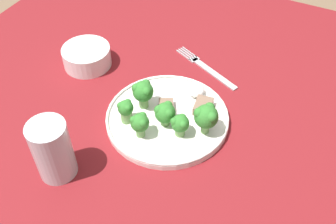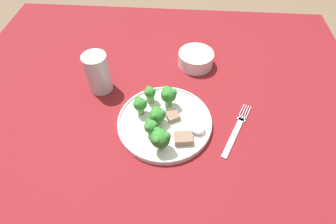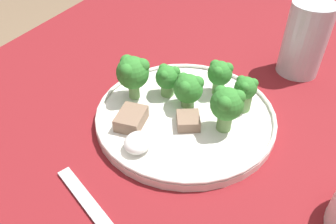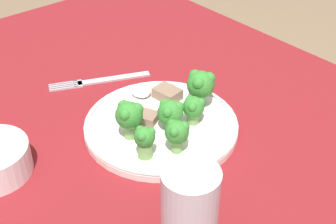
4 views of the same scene
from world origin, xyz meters
TOP-DOWN VIEW (x-y plane):
  - table at (0.00, 0.00)m, footprint 1.28×1.04m
  - dinner_plate at (0.03, -0.10)m, footprint 0.26×0.26m
  - drinking_glass at (-0.18, 0.03)m, footprint 0.07×0.07m
  - broccoli_floret_near_rim_left at (-0.00, -0.14)m, footprint 0.04×0.04m
  - broccoli_floret_center_left at (0.03, -0.19)m, footprint 0.05×0.05m
  - broccoli_floret_back_left at (-0.04, -0.07)m, footprint 0.04×0.04m
  - broccoli_floret_front_left at (-0.02, -0.03)m, footprint 0.03×0.03m
  - broccoli_floret_center_back at (0.04, -0.04)m, footprint 0.05×0.04m
  - broccoli_floret_mid_cluster at (0.01, -0.10)m, footprint 0.04×0.04m
  - meat_slice_front_slice at (0.09, -0.16)m, footprint 0.05×0.04m
  - meat_slice_middle_slice at (0.05, -0.09)m, footprint 0.04×0.04m
  - sauce_dollop at (0.12, -0.13)m, footprint 0.04×0.03m

SIDE VIEW (x-z plane):
  - table at x=0.00m, z-range 0.27..0.98m
  - dinner_plate at x=0.03m, z-range 0.71..0.73m
  - meat_slice_middle_slice at x=0.05m, z-range 0.72..0.74m
  - meat_slice_front_slice at x=0.09m, z-range 0.72..0.74m
  - sauce_dollop at x=0.12m, z-range 0.72..0.74m
  - broccoli_floret_near_rim_left at x=0.00m, z-range 0.73..0.78m
  - broccoli_floret_mid_cluster at x=0.01m, z-range 0.73..0.78m
  - broccoli_floret_front_left at x=-0.02m, z-range 0.73..0.78m
  - broccoli_floret_back_left at x=-0.04m, z-range 0.73..0.78m
  - broccoli_floret_center_back at x=0.04m, z-range 0.73..0.80m
  - drinking_glass at x=-0.18m, z-range 0.70..0.82m
  - broccoli_floret_center_left at x=0.03m, z-range 0.73..0.80m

